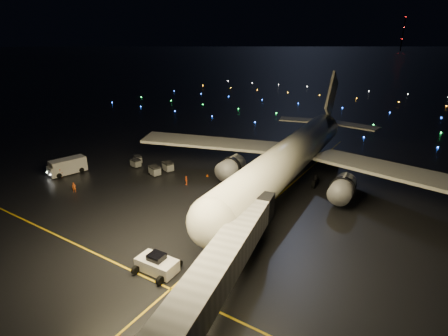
{
  "coord_description": "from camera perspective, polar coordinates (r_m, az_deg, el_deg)",
  "views": [
    {
      "loc": [
        32.5,
        -31.91,
        24.51
      ],
      "look_at": [
        4.59,
        12.0,
        5.0
      ],
      "focal_mm": 28.0,
      "sensor_mm": 36.0,
      "label": 1
    }
  ],
  "objects": [
    {
      "name": "crew_c",
      "position": [
        62.02,
        -6.18,
        -2.01
      ],
      "size": [
        0.93,
        1.02,
        1.67
      ],
      "primitive_type": "imported",
      "rotation": [
        0.0,
        0.0,
        -0.9
      ],
      "color": "orange",
      "rests_on": "ground"
    },
    {
      "name": "service_truck",
      "position": [
        73.01,
        -24.08,
        0.32
      ],
      "size": [
        4.33,
        8.43,
        2.97
      ],
      "primitive_type": "cube",
      "rotation": [
        0.0,
        0.0,
        -0.23
      ],
      "color": "silver",
      "rests_on": "ground"
    },
    {
      "name": "ground",
      "position": [
        334.4,
        27.67,
        14.11
      ],
      "size": [
        2000.0,
        2000.0,
        0.0
      ],
      "primitive_type": "plane",
      "color": "black",
      "rests_on": "ground"
    },
    {
      "name": "taxiway_lights",
      "position": [
        143.76,
        19.17,
        9.69
      ],
      "size": [
        164.0,
        92.0,
        0.36
      ],
      "primitive_type": null,
      "color": "black",
      "rests_on": "ground"
    },
    {
      "name": "crew_b",
      "position": [
        71.54,
        -25.15,
        -0.79
      ],
      "size": [
        1.04,
        0.98,
        1.71
      ],
      "primitive_type": "imported",
      "rotation": [
        0.0,
        0.0,
        0.52
      ],
      "color": "orange",
      "rests_on": "ground"
    },
    {
      "name": "baggage_cart_1",
      "position": [
        68.8,
        -9.14,
        0.22
      ],
      "size": [
        2.52,
        2.13,
        1.82
      ],
      "primitive_type": "cube",
      "rotation": [
        0.0,
        0.0,
        -0.35
      ],
      "color": "slate",
      "rests_on": "ground"
    },
    {
      "name": "lane_centre",
      "position": [
        56.75,
        8.0,
        -5.24
      ],
      "size": [
        0.25,
        80.0,
        0.02
      ],
      "primitive_type": "cube",
      "color": "#E6B510",
      "rests_on": "ground"
    },
    {
      "name": "crew_a",
      "position": [
        63.96,
        -23.28,
        -2.92
      ],
      "size": [
        0.71,
        0.74,
        1.7
      ],
      "primitive_type": "imported",
      "rotation": [
        0.0,
        0.0,
        0.87
      ],
      "color": "orange",
      "rests_on": "ground"
    },
    {
      "name": "baggage_cart_2",
      "position": [
        72.34,
        -14.24,
        0.79
      ],
      "size": [
        2.15,
        1.67,
        1.66
      ],
      "primitive_type": "cube",
      "rotation": [
        0.0,
        0.0,
        -0.17
      ],
      "color": "slate",
      "rests_on": "ground"
    },
    {
      "name": "lane_cross",
      "position": [
        49.86,
        -23.97,
        -10.85
      ],
      "size": [
        60.0,
        0.25,
        0.02
      ],
      "primitive_type": "cube",
      "color": "#E6B510",
      "rests_on": "ground"
    },
    {
      "name": "safety_cone_3",
      "position": [
        83.52,
        -5.59,
        3.57
      ],
      "size": [
        0.59,
        0.59,
        0.51
      ],
      "primitive_type": "cone",
      "rotation": [
        0.0,
        0.0,
        -0.42
      ],
      "color": "#EE5100",
      "rests_on": "ground"
    },
    {
      "name": "radio_mast",
      "position": [
        777.47,
        27.19,
        19.0
      ],
      "size": [
        1.8,
        1.8,
        64.0
      ],
      "primitive_type": "cylinder",
      "color": "black",
      "rests_on": "ground"
    },
    {
      "name": "pushback_tug",
      "position": [
        40.77,
        -10.89,
        -14.93
      ],
      "size": [
        4.67,
        2.57,
        2.18
      ],
      "primitive_type": "cube",
      "rotation": [
        0.0,
        0.0,
        0.04
      ],
      "color": "silver",
      "rests_on": "ground"
    },
    {
      "name": "safety_cone_2",
      "position": [
        65.59,
        -2.73,
        -1.2
      ],
      "size": [
        0.45,
        0.45,
        0.45
      ],
      "primitive_type": "cone",
      "rotation": [
        0.0,
        0.0,
        -0.14
      ],
      "color": "#EE5100",
      "rests_on": "ground"
    },
    {
      "name": "belt_loader",
      "position": [
        50.38,
        1.32,
        -6.55
      ],
      "size": [
        6.66,
        3.42,
        3.11
      ],
      "primitive_type": null,
      "rotation": [
        0.0,
        0.0,
        0.27
      ],
      "color": "silver",
      "rests_on": "ground"
    },
    {
      "name": "safety_cone_1",
      "position": [
        66.31,
        0.36,
        -0.93
      ],
      "size": [
        0.52,
        0.52,
        0.45
      ],
      "primitive_type": "cone",
      "rotation": [
        0.0,
        0.0,
        0.4
      ],
      "color": "#EE5100",
      "rests_on": "ground"
    },
    {
      "name": "baggage_cart_0",
      "position": [
        67.1,
        -11.24,
        -0.44
      ],
      "size": [
        2.52,
        2.09,
        1.84
      ],
      "primitive_type": "cube",
      "rotation": [
        0.0,
        0.0,
        -0.3
      ],
      "color": "slate",
      "rests_on": "ground"
    },
    {
      "name": "airliner",
      "position": [
        63.07,
        11.91,
        5.6
      ],
      "size": [
        64.92,
        62.04,
        17.41
      ],
      "primitive_type": null,
      "rotation": [
        0.0,
        0.0,
        0.06
      ],
      "color": "silver",
      "rests_on": "ground"
    },
    {
      "name": "safety_cone_0",
      "position": [
        59.63,
        3.91,
        -3.53
      ],
      "size": [
        0.43,
        0.43,
        0.46
      ],
      "primitive_type": "cone",
      "rotation": [
        0.0,
        0.0,
        -0.08
      ],
      "color": "#EE5100",
      "rests_on": "ground"
    },
    {
      "name": "baggage_cart_3",
      "position": [
        74.48,
        -13.9,
        1.37
      ],
      "size": [
        2.26,
        1.98,
        1.6
      ],
      "primitive_type": "cube",
      "rotation": [
        0.0,
        0.0,
        -0.43
      ],
      "color": "slate",
      "rests_on": "ground"
    }
  ]
}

